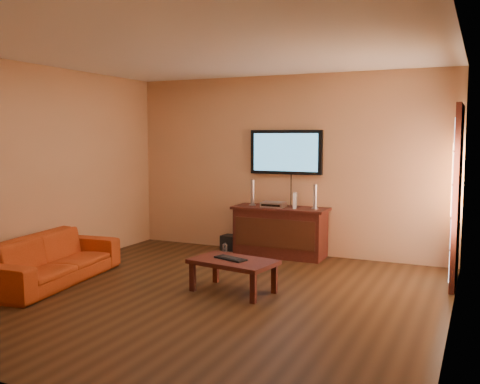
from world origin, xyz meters
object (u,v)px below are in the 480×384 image
Objects in this scene: av_receiver at (273,204)px; bottle at (225,251)px; coffee_table at (233,264)px; keyboard at (231,258)px; speaker_right at (315,198)px; television at (286,152)px; subwoofer at (230,242)px; media_console at (280,231)px; sofa at (52,251)px; game_console at (295,201)px; speaker_left at (253,194)px.

av_receiver is 1.56× the size of bottle.
av_receiver is (-0.25, 1.93, 0.45)m from coffee_table.
keyboard is at bearing 171.45° from coffee_table.
speaker_right is 0.83× the size of keyboard.
bottle is 1.77m from keyboard.
television is at bearing 42.74° from bottle.
media_console is at bearing -1.00° from subwoofer.
game_console is (2.29, 2.47, 0.47)m from sofa.
bottle is (-1.23, -0.46, -0.80)m from speaker_right.
av_receiver is at bearing 166.93° from game_console.
coffee_table is 4.55× the size of game_console.
television is 0.78m from game_console.
game_console is 1.99m from keyboard.
speaker_right is 1.60m from subwoofer.
speaker_right reaches higher than av_receiver.
television is at bearing 70.25° from av_receiver.
media_console reaches higher than keyboard.
av_receiver is (0.36, -0.06, -0.14)m from speaker_left.
game_console reaches higher than keyboard.
speaker_right is at bearing -20.63° from television.
television is 2.48m from keyboard.
sofa reaches higher than coffee_table.
media_console is 0.72× the size of sofa.
av_receiver reaches higher than keyboard.
coffee_table is at bearing -58.91° from subwoofer.
bottle is at bearing -171.55° from game_console.
bottle is (-0.61, -0.39, -0.68)m from av_receiver.
television is at bearing 24.78° from speaker_left.
television is at bearing 118.34° from game_console.
subwoofer is at bearing 159.83° from game_console.
bottle is (0.16, -0.51, -0.01)m from subwoofer.
coffee_table is 4.39× the size of subwoofer.
sofa is at bearing -128.82° from av_receiver.
sofa is at bearing -135.46° from speaker_right.
media_console is 6.02× the size of subwoofer.
media_console is at bearing 158.28° from game_console.
media_console is 0.91m from subwoofer.
speaker_right is (0.37, 2.00, 0.58)m from coffee_table.
av_receiver reaches higher than coffee_table.
subwoofer is 0.54m from bottle.
sofa is 5.72× the size of av_receiver.
coffee_table is at bearing -72.86° from speaker_left.
game_console reaches higher than av_receiver.
subwoofer is (-1.39, 0.05, -0.78)m from speaker_right.
subwoofer is 2.29m from keyboard.
speaker_left reaches higher than av_receiver.
sofa is 4.60× the size of keyboard.
coffee_table is 0.53× the size of sofa.
speaker_left reaches higher than sofa.
speaker_right is 1.54m from bottle.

